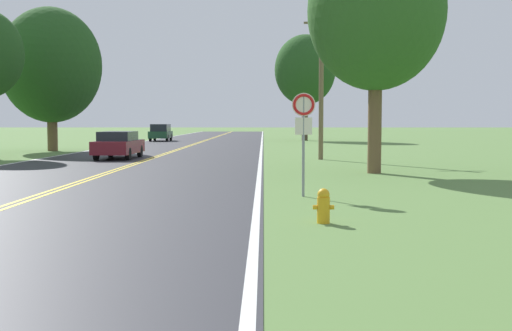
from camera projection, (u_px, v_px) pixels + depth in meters
The scene contains 8 objects.
fire_hydrant at pixel (323, 206), 12.23m from camera, with size 0.41×0.25×0.67m.
traffic_sign at pixel (304, 118), 16.44m from camera, with size 0.60×0.10×2.67m.
utility_pole_midground at pixel (321, 83), 32.37m from camera, with size 1.80×0.24×7.48m.
tree_left_verge at pixel (305, 70), 64.13m from camera, with size 6.11×6.11×10.60m.
tree_right_cluster at pixel (376, 12), 23.65m from camera, with size 5.09×5.09×8.93m.
tree_far_back at pixel (51, 65), 41.55m from camera, with size 6.48×6.48×9.31m.
car_maroon_sedan_approaching at pixel (119, 144), 33.27m from camera, with size 1.85×4.68×1.42m.
car_dark_green_hatchback_mid_near at pixel (161, 132), 62.72m from camera, with size 1.86×4.32×1.66m.
Camera 1 is at (5.85, -0.64, 1.95)m, focal length 45.00 mm.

